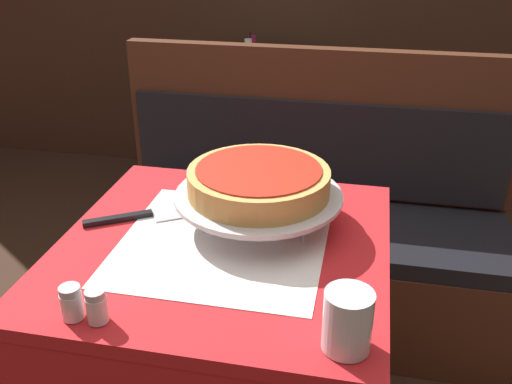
# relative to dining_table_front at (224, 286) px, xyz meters

# --- Properties ---
(dining_table_front) EXTENTS (0.73, 0.73, 0.77)m
(dining_table_front) POSITION_rel_dining_table_front_xyz_m (0.00, 0.00, 0.00)
(dining_table_front) COLOR red
(dining_table_front) RESTS_ON ground_plane
(dining_table_rear) EXTENTS (0.67, 0.67, 0.77)m
(dining_table_rear) POSITION_rel_dining_table_front_xyz_m (-0.22, 1.72, 0.02)
(dining_table_rear) COLOR #1E6B33
(dining_table_rear) RESTS_ON ground_plane
(booth_bench) EXTENTS (1.44, 0.50, 1.00)m
(booth_bench) POSITION_rel_dining_table_front_xyz_m (0.11, 0.77, -0.35)
(booth_bench) COLOR #4C2819
(booth_bench) RESTS_ON ground_plane
(pizza_pan_stand) EXTENTS (0.39, 0.39, 0.08)m
(pizza_pan_stand) POSITION_rel_dining_table_front_xyz_m (0.06, 0.10, 0.19)
(pizza_pan_stand) COLOR #ADADB2
(pizza_pan_stand) RESTS_ON dining_table_front
(deep_dish_pizza) EXTENTS (0.33, 0.33, 0.06)m
(deep_dish_pizza) POSITION_rel_dining_table_front_xyz_m (0.06, 0.10, 0.23)
(deep_dish_pizza) COLOR tan
(deep_dish_pizza) RESTS_ON pizza_pan_stand
(pizza_server) EXTENTS (0.26, 0.19, 0.01)m
(pizza_server) POSITION_rel_dining_table_front_xyz_m (-0.22, 0.08, 0.12)
(pizza_server) COLOR #BCBCC1
(pizza_server) RESTS_ON dining_table_front
(water_glass_near) EXTENTS (0.08, 0.08, 0.11)m
(water_glass_near) POSITION_rel_dining_table_front_xyz_m (0.29, -0.29, 0.17)
(water_glass_near) COLOR silver
(water_glass_near) RESTS_ON dining_table_front
(salt_shaker) EXTENTS (0.04, 0.04, 0.07)m
(salt_shaker) POSITION_rel_dining_table_front_xyz_m (-0.20, -0.31, 0.15)
(salt_shaker) COLOR silver
(salt_shaker) RESTS_ON dining_table_front
(pepper_shaker) EXTENTS (0.04, 0.04, 0.07)m
(pepper_shaker) POSITION_rel_dining_table_front_xyz_m (-0.15, -0.31, 0.15)
(pepper_shaker) COLOR silver
(pepper_shaker) RESTS_ON dining_table_front
(condiment_caddy) EXTENTS (0.14, 0.14, 0.14)m
(condiment_caddy) POSITION_rel_dining_table_front_xyz_m (-0.30, 1.68, 0.15)
(condiment_caddy) COLOR black
(condiment_caddy) RESTS_ON dining_table_rear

